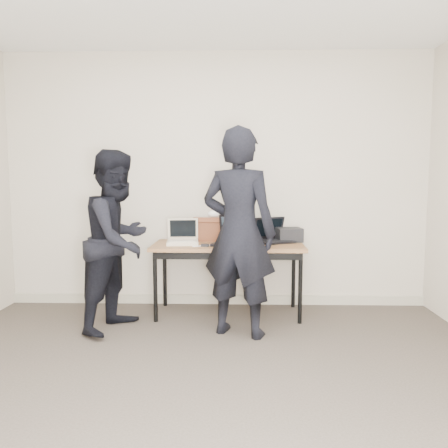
{
  "coord_description": "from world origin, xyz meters",
  "views": [
    {
      "loc": [
        0.21,
        -2.44,
        1.38
      ],
      "look_at": [
        0.1,
        1.6,
        0.95
      ],
      "focal_mm": 35.0,
      "sensor_mm": 36.0,
      "label": 1
    }
  ],
  "objects_px": {
    "laptop_beige": "(183,239)",
    "laptop_center": "(234,238)",
    "person_observer": "(118,241)",
    "laptop_right": "(273,236)",
    "person_typist": "(239,233)",
    "equipment_box": "(289,235)",
    "leather_satchel": "(211,229)",
    "desk": "(228,250)"
  },
  "relations": [
    {
      "from": "laptop_beige",
      "to": "laptop_center",
      "type": "bearing_deg",
      "value": -8.6
    },
    {
      "from": "person_observer",
      "to": "laptop_right",
      "type": "bearing_deg",
      "value": -47.07
    },
    {
      "from": "laptop_right",
      "to": "person_typist",
      "type": "relative_size",
      "value": 0.25
    },
    {
      "from": "equipment_box",
      "to": "laptop_right",
      "type": "bearing_deg",
      "value": -172.38
    },
    {
      "from": "equipment_box",
      "to": "leather_satchel",
      "type": "bearing_deg",
      "value": 177.48
    },
    {
      "from": "desk",
      "to": "leather_satchel",
      "type": "distance_m",
      "value": 0.34
    },
    {
      "from": "laptop_right",
      "to": "leather_satchel",
      "type": "distance_m",
      "value": 0.65
    },
    {
      "from": "leather_satchel",
      "to": "person_observer",
      "type": "relative_size",
      "value": 0.23
    },
    {
      "from": "laptop_center",
      "to": "person_observer",
      "type": "bearing_deg",
      "value": -142.86
    },
    {
      "from": "laptop_beige",
      "to": "laptop_right",
      "type": "height_order",
      "value": "laptop_right"
    },
    {
      "from": "laptop_center",
      "to": "equipment_box",
      "type": "bearing_deg",
      "value": 35.72
    },
    {
      "from": "laptop_center",
      "to": "leather_satchel",
      "type": "bearing_deg",
      "value": 150.7
    },
    {
      "from": "laptop_center",
      "to": "person_observer",
      "type": "distance_m",
      "value": 1.13
    },
    {
      "from": "desk",
      "to": "leather_satchel",
      "type": "height_order",
      "value": "leather_satchel"
    },
    {
      "from": "desk",
      "to": "person_typist",
      "type": "bearing_deg",
      "value": -79.11
    },
    {
      "from": "person_observer",
      "to": "laptop_beige",
      "type": "bearing_deg",
      "value": -29.72
    },
    {
      "from": "laptop_center",
      "to": "leather_satchel",
      "type": "relative_size",
      "value": 1.24
    },
    {
      "from": "laptop_right",
      "to": "equipment_box",
      "type": "xyz_separation_m",
      "value": [
        0.17,
        0.02,
        0.01
      ]
    },
    {
      "from": "desk",
      "to": "laptop_beige",
      "type": "bearing_deg",
      "value": 178.84
    },
    {
      "from": "laptop_center",
      "to": "person_observer",
      "type": "height_order",
      "value": "person_observer"
    },
    {
      "from": "laptop_right",
      "to": "leather_satchel",
      "type": "relative_size",
      "value": 1.21
    },
    {
      "from": "person_observer",
      "to": "laptop_center",
      "type": "bearing_deg",
      "value": -48.0
    },
    {
      "from": "leather_satchel",
      "to": "equipment_box",
      "type": "distance_m",
      "value": 0.81
    },
    {
      "from": "equipment_box",
      "to": "laptop_center",
      "type": "bearing_deg",
      "value": -159.96
    },
    {
      "from": "desk",
      "to": "equipment_box",
      "type": "height_order",
      "value": "equipment_box"
    },
    {
      "from": "laptop_beige",
      "to": "person_typist",
      "type": "bearing_deg",
      "value": -51.27
    },
    {
      "from": "laptop_center",
      "to": "laptop_right",
      "type": "xyz_separation_m",
      "value": [
        0.4,
        0.18,
        -0.01
      ]
    },
    {
      "from": "laptop_beige",
      "to": "desk",
      "type": "bearing_deg",
      "value": -7.17
    },
    {
      "from": "desk",
      "to": "leather_satchel",
      "type": "relative_size",
      "value": 4.1
    },
    {
      "from": "laptop_right",
      "to": "leather_satchel",
      "type": "height_order",
      "value": "leather_satchel"
    },
    {
      "from": "desk",
      "to": "equipment_box",
      "type": "xyz_separation_m",
      "value": [
        0.63,
        0.19,
        0.13
      ]
    },
    {
      "from": "laptop_right",
      "to": "equipment_box",
      "type": "height_order",
      "value": "laptop_right"
    },
    {
      "from": "laptop_center",
      "to": "person_typist",
      "type": "distance_m",
      "value": 0.56
    },
    {
      "from": "laptop_right",
      "to": "person_observer",
      "type": "bearing_deg",
      "value": 178.55
    },
    {
      "from": "person_observer",
      "to": "leather_satchel",
      "type": "bearing_deg",
      "value": -30.42
    },
    {
      "from": "desk",
      "to": "laptop_beige",
      "type": "height_order",
      "value": "laptop_beige"
    },
    {
      "from": "laptop_beige",
      "to": "laptop_center",
      "type": "distance_m",
      "value": 0.52
    },
    {
      "from": "laptop_beige",
      "to": "laptop_center",
      "type": "relative_size",
      "value": 0.73
    },
    {
      "from": "laptop_beige",
      "to": "leather_satchel",
      "type": "xyz_separation_m",
      "value": [
        0.28,
        0.21,
        0.08
      ]
    },
    {
      "from": "leather_satchel",
      "to": "person_typist",
      "type": "distance_m",
      "value": 0.84
    },
    {
      "from": "desk",
      "to": "laptop_beige",
      "type": "relative_size",
      "value": 4.52
    },
    {
      "from": "desk",
      "to": "person_typist",
      "type": "distance_m",
      "value": 0.62
    }
  ]
}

